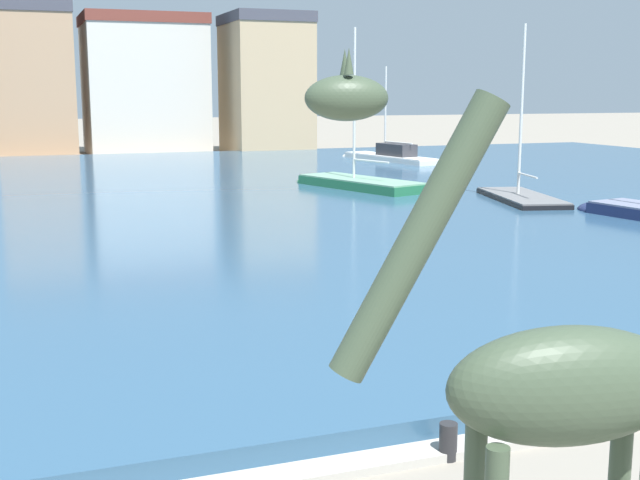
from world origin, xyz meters
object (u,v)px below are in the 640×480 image
at_px(sailboat_white, 385,159).
at_px(mooring_bollard, 448,441).
at_px(sailboat_black, 516,200).
at_px(sailboat_green, 351,186).
at_px(giraffe_statue, 546,400).

distance_m(sailboat_white, mooring_bollard, 42.91).
bearing_deg(sailboat_black, mooring_bollard, -125.58).
height_order(sailboat_green, sailboat_black, sailboat_green).
distance_m(giraffe_statue, sailboat_white, 47.47).
distance_m(giraffe_statue, mooring_bollard, 5.08).
distance_m(sailboat_white, sailboat_black, 19.67).
bearing_deg(sailboat_black, giraffe_statue, -123.31).
relative_size(giraffe_statue, sailboat_green, 0.64).
xyz_separation_m(sailboat_green, sailboat_white, (7.77, 13.13, 0.07)).
height_order(sailboat_black, mooring_bollard, sailboat_black).
xyz_separation_m(sailboat_green, mooring_bollard, (-9.45, -26.17, -0.20)).
xyz_separation_m(sailboat_white, mooring_bollard, (-17.23, -39.30, -0.27)).
xyz_separation_m(sailboat_white, sailboat_black, (-3.01, -19.43, -0.16)).
xyz_separation_m(giraffe_statue, sailboat_green, (11.07, 30.38, -2.13)).
relative_size(sailboat_white, sailboat_black, 1.28).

